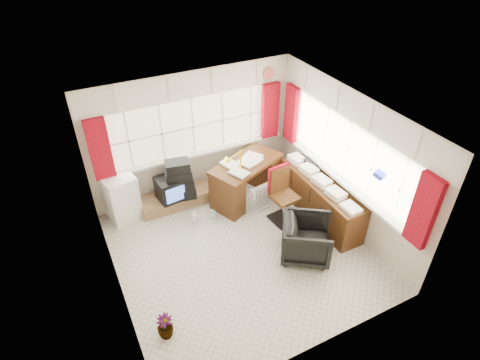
% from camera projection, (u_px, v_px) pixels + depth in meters
% --- Properties ---
extents(ground, '(4.00, 4.00, 0.00)m').
position_uv_depth(ground, '(241.00, 252.00, 6.80)').
color(ground, beige).
rests_on(ground, ground).
extents(room_walls, '(4.00, 4.00, 4.00)m').
position_uv_depth(room_walls, '(241.00, 180.00, 5.93)').
color(room_walls, beige).
rests_on(room_walls, ground).
extents(window_back, '(3.70, 0.12, 3.60)m').
position_uv_depth(window_back, '(196.00, 151.00, 7.66)').
color(window_back, beige).
rests_on(window_back, room_walls).
extents(window_right, '(0.12, 3.70, 3.60)m').
position_uv_depth(window_right, '(341.00, 177.00, 6.96)').
color(window_right, beige).
rests_on(window_right, room_walls).
extents(curtains, '(3.83, 3.83, 1.15)m').
position_uv_depth(curtains, '(265.00, 141.00, 6.97)').
color(curtains, maroon).
rests_on(curtains, room_walls).
extents(overhead_cabinets, '(3.98, 3.98, 0.48)m').
position_uv_depth(overhead_cabinets, '(268.00, 96.00, 6.56)').
color(overhead_cabinets, silver).
rests_on(overhead_cabinets, room_walls).
extents(desk, '(1.60, 1.22, 0.87)m').
position_uv_depth(desk, '(246.00, 178.00, 7.76)').
color(desk, '#4C2911').
rests_on(desk, ground).
extents(desk_lamp, '(0.19, 0.18, 0.47)m').
position_uv_depth(desk_lamp, '(241.00, 156.00, 7.13)').
color(desk_lamp, yellow).
rests_on(desk_lamp, desk).
extents(task_chair, '(0.49, 0.51, 1.08)m').
position_uv_depth(task_chair, '(281.00, 192.00, 7.23)').
color(task_chair, black).
rests_on(task_chair, ground).
extents(office_chair, '(1.09, 1.08, 0.72)m').
position_uv_depth(office_chair, '(306.00, 239.00, 6.54)').
color(office_chair, black).
rests_on(office_chair, ground).
extents(radiator, '(0.38, 0.20, 0.55)m').
position_uv_depth(radiator, '(261.00, 200.00, 7.58)').
color(radiator, white).
rests_on(radiator, ground).
extents(credenza, '(0.50, 2.00, 0.85)m').
position_uv_depth(credenza, '(320.00, 199.00, 7.35)').
color(credenza, '#4C2911').
rests_on(credenza, ground).
extents(file_tray, '(0.36, 0.40, 0.11)m').
position_uv_depth(file_tray, '(314.00, 163.00, 7.58)').
color(file_tray, black).
rests_on(file_tray, credenza).
extents(tv_bench, '(1.40, 0.50, 0.25)m').
position_uv_depth(tv_bench, '(176.00, 199.00, 7.78)').
color(tv_bench, olive).
rests_on(tv_bench, ground).
extents(crt_tv, '(0.54, 0.51, 0.44)m').
position_uv_depth(crt_tv, '(171.00, 188.00, 7.48)').
color(crt_tv, black).
rests_on(crt_tv, tv_bench).
extents(hifi_stack, '(0.63, 0.47, 0.78)m').
position_uv_depth(hifi_stack, '(179.00, 181.00, 7.44)').
color(hifi_stack, black).
rests_on(hifi_stack, tv_bench).
extents(mini_fridge, '(0.62, 0.62, 0.90)m').
position_uv_depth(mini_fridge, '(121.00, 198.00, 7.29)').
color(mini_fridge, white).
rests_on(mini_fridge, ground).
extents(spray_bottle_a, '(0.11, 0.11, 0.28)m').
position_uv_depth(spray_bottle_a, '(194.00, 216.00, 7.34)').
color(spray_bottle_a, silver).
rests_on(spray_bottle_a, ground).
extents(spray_bottle_b, '(0.11, 0.11, 0.19)m').
position_uv_depth(spray_bottle_b, '(213.00, 213.00, 7.47)').
color(spray_bottle_b, '#91D9C7').
rests_on(spray_bottle_b, ground).
extents(flower_vase, '(0.30, 0.30, 0.40)m').
position_uv_depth(flower_vase, '(165.00, 326.00, 5.40)').
color(flower_vase, black).
rests_on(flower_vase, ground).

